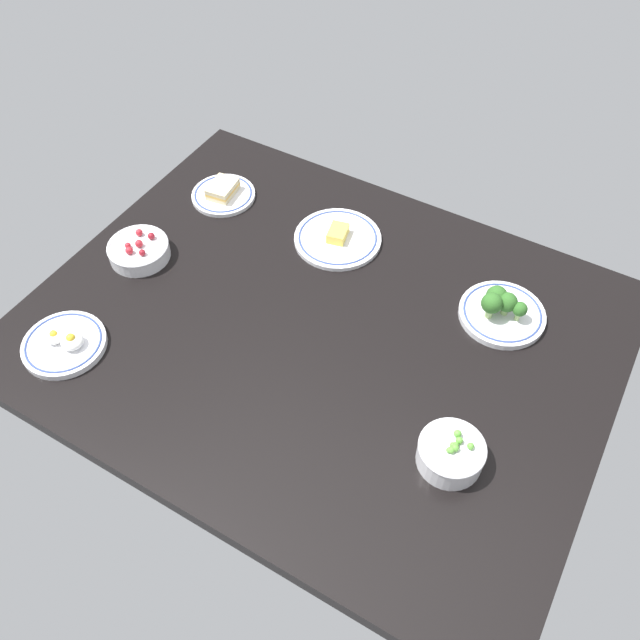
{
  "coord_description": "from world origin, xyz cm",
  "views": [
    {
      "loc": [
        -48.81,
        84.03,
        123.09
      ],
      "look_at": [
        0.0,
        0.0,
        6.0
      ],
      "focal_mm": 37.35,
      "sensor_mm": 36.0,
      "label": 1
    }
  ],
  "objects_px": {
    "plate_broccoli": "(501,310)",
    "plate_eggs": "(64,343)",
    "bowl_berries": "(139,250)",
    "plate_cheese": "(338,238)",
    "plate_sandwich": "(223,193)",
    "bowl_peas": "(451,453)"
  },
  "relations": [
    {
      "from": "plate_cheese",
      "to": "plate_sandwich",
      "type": "height_order",
      "value": "plate_sandwich"
    },
    {
      "from": "plate_cheese",
      "to": "plate_eggs",
      "type": "distance_m",
      "value": 0.71
    },
    {
      "from": "plate_eggs",
      "to": "plate_sandwich",
      "type": "bearing_deg",
      "value": -90.45
    },
    {
      "from": "bowl_berries",
      "to": "plate_eggs",
      "type": "bearing_deg",
      "value": 97.71
    },
    {
      "from": "plate_broccoli",
      "to": "bowl_peas",
      "type": "relative_size",
      "value": 1.5
    },
    {
      "from": "plate_broccoli",
      "to": "bowl_berries",
      "type": "bearing_deg",
      "value": 17.3
    },
    {
      "from": "bowl_berries",
      "to": "bowl_peas",
      "type": "height_order",
      "value": "bowl_peas"
    },
    {
      "from": "plate_broccoli",
      "to": "plate_eggs",
      "type": "distance_m",
      "value": 1.0
    },
    {
      "from": "plate_cheese",
      "to": "plate_eggs",
      "type": "height_order",
      "value": "plate_eggs"
    },
    {
      "from": "plate_cheese",
      "to": "plate_sandwich",
      "type": "xyz_separation_m",
      "value": [
        0.36,
        0.01,
        0.0
      ]
    },
    {
      "from": "plate_cheese",
      "to": "plate_broccoli",
      "type": "distance_m",
      "value": 0.45
    },
    {
      "from": "plate_eggs",
      "to": "bowl_peas",
      "type": "distance_m",
      "value": 0.87
    },
    {
      "from": "plate_broccoli",
      "to": "plate_sandwich",
      "type": "distance_m",
      "value": 0.81
    },
    {
      "from": "plate_broccoli",
      "to": "bowl_berries",
      "type": "relative_size",
      "value": 1.31
    },
    {
      "from": "bowl_berries",
      "to": "plate_sandwich",
      "type": "distance_m",
      "value": 0.3
    },
    {
      "from": "plate_broccoli",
      "to": "plate_eggs",
      "type": "bearing_deg",
      "value": 35.26
    },
    {
      "from": "bowl_berries",
      "to": "plate_broccoli",
      "type": "bearing_deg",
      "value": -162.7
    },
    {
      "from": "plate_sandwich",
      "to": "plate_eggs",
      "type": "bearing_deg",
      "value": 89.55
    },
    {
      "from": "plate_sandwich",
      "to": "bowl_peas",
      "type": "relative_size",
      "value": 1.3
    },
    {
      "from": "plate_cheese",
      "to": "plate_eggs",
      "type": "relative_size",
      "value": 1.2
    },
    {
      "from": "plate_eggs",
      "to": "bowl_berries",
      "type": "bearing_deg",
      "value": -82.29
    },
    {
      "from": "plate_broccoli",
      "to": "bowl_berries",
      "type": "height_order",
      "value": "plate_broccoli"
    }
  ]
}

